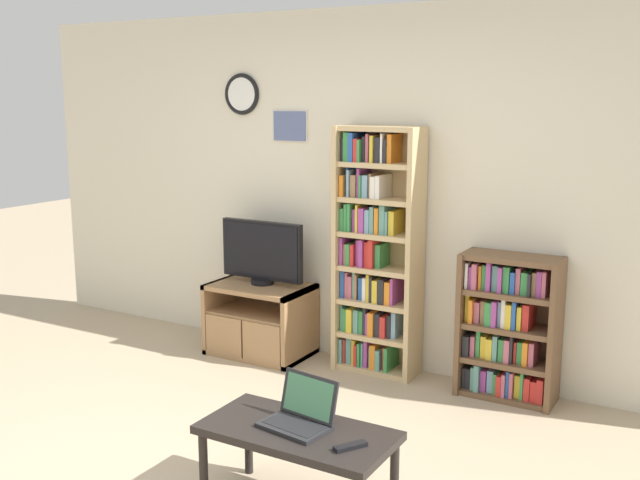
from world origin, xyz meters
TOP-DOWN VIEW (x-y plane):
  - wall_back at (-0.01, 2.25)m, footprint 6.27×0.09m
  - tv_stand at (-0.80, 1.94)m, footprint 0.76×0.50m
  - television at (-0.80, 1.98)m, footprint 0.70×0.18m
  - bookshelf_tall at (0.11, 2.08)m, footprint 0.61×0.28m
  - bookshelf_short at (1.09, 2.07)m, footprint 0.64×0.30m
  - coffee_table at (0.63, 0.18)m, footprint 0.93×0.46m
  - laptop at (0.62, 0.22)m, footprint 0.36×0.30m
  - remote_near_laptop at (0.94, 0.13)m, footprint 0.12×0.16m

SIDE VIEW (x-z plane):
  - tv_stand at x=-0.80m, z-range 0.00..0.56m
  - coffee_table at x=0.63m, z-range 0.16..0.59m
  - remote_near_laptop at x=0.94m, z-range 0.43..0.45m
  - bookshelf_short at x=1.09m, z-range -0.01..0.96m
  - laptop at x=0.62m, z-range 0.37..0.60m
  - television at x=-0.80m, z-range 0.56..1.05m
  - bookshelf_tall at x=0.11m, z-range -0.02..1.75m
  - wall_back at x=-0.01m, z-range 0.00..2.60m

